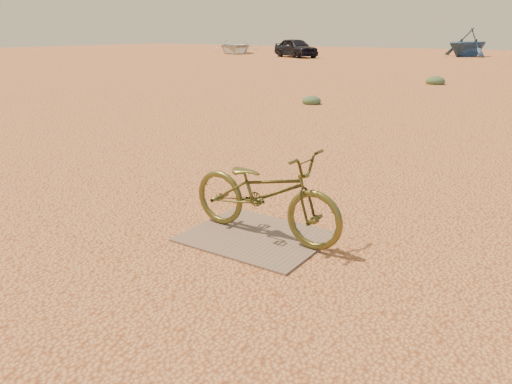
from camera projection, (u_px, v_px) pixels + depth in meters
The scene contains 8 objects.
ground at pixel (213, 253), 4.91m from camera, with size 120.00×120.00×0.00m, color tan.
plywood_board at pixel (256, 237), 5.28m from camera, with size 1.42×1.16×0.02m, color #725E4C.
bicycle at pixel (265, 192), 5.16m from camera, with size 0.63×1.80×0.95m, color #525021.
car at pixel (296, 48), 40.24m from camera, with size 1.77×4.40×1.50m, color black.
boat_near_left at pixel (235, 47), 47.23m from camera, with size 4.29×6.01×1.24m, color silver.
boat_far_left at pixel (468, 42), 41.24m from camera, with size 3.79×4.39×2.31m, color #31547B.
kale_a at pixel (311, 104), 14.90m from camera, with size 0.56×0.56×0.31m, color #4D6243.
kale_c at pixel (435, 84), 20.32m from camera, with size 0.76×0.76×0.42m, color #4D6243.
Camera 1 is at (2.85, -3.49, 2.10)m, focal length 35.00 mm.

